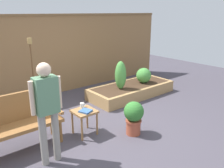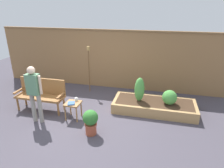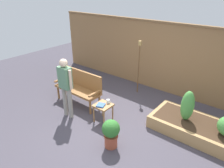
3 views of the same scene
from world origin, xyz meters
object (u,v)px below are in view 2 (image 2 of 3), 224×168
Objects in this scene: book_on_table at (71,103)px; potted_boxwood at (91,121)px; shrub_far_corner at (170,97)px; shrub_near_bench at (139,90)px; side_table at (73,105)px; garden_bench at (41,92)px; person_by_bench at (34,90)px; tiki_torch at (89,61)px; cup_on_table at (76,99)px.

potted_boxwood reaches higher than book_on_table.
potted_boxwood is 1.54× the size of shrub_far_corner.
shrub_near_bench is at bearing -180.00° from shrub_far_corner.
potted_boxwood is at bearing -38.98° from side_table.
garden_bench is at bearing 164.85° from side_table.
potted_boxwood is 0.41× the size of person_by_bench.
person_by_bench is at bearing 179.40° from book_on_table.
shrub_far_corner is (2.57, 0.99, 0.01)m from book_on_table.
garden_bench is 1.92m from tiki_torch.
potted_boxwood is (1.85, -0.88, -0.18)m from garden_bench.
book_on_table is 0.27× the size of shrub_near_bench.
garden_bench reaches higher than potted_boxwood.
tiki_torch reaches higher than potted_boxwood.
shrub_far_corner is at bearing 17.25° from cup_on_table.
garden_bench is 0.84m from person_by_bench.
shrub_near_bench is 2.17m from tiki_torch.
book_on_table is at bearing -101.41° from side_table.
person_by_bench is at bearing -150.03° from cup_on_table.
side_table is 0.66× the size of shrub_near_bench.
shrub_far_corner is at bearing 0.00° from shrub_near_bench.
cup_on_table is 2.63m from shrub_far_corner.
book_on_table is at bearing -84.76° from tiki_torch.
garden_bench reaches higher than cup_on_table.
cup_on_table is 0.99m from potted_boxwood.
side_table is 0.29× the size of tiki_torch.
garden_bench is 1.98× the size of shrub_near_bench.
potted_boxwood is (0.72, -0.51, -0.13)m from book_on_table.
garden_bench is at bearing 140.37° from book_on_table.
potted_boxwood is 1.81m from shrub_near_bench.
cup_on_table is at bearing 29.97° from person_by_bench.
person_by_bench is (-0.67, -2.25, -0.20)m from tiki_torch.
shrub_far_corner is at bearing 9.35° from garden_bench.
potted_boxwood is at bearing -56.20° from book_on_table.
cup_on_table is at bearing -154.69° from shrub_near_bench.
shrub_far_corner is 0.27× the size of person_by_bench.
potted_boxwood is at bearing -141.11° from shrub_far_corner.
cup_on_table is at bearing 71.35° from side_table.
cup_on_table is at bearing -82.18° from tiki_torch.
book_on_table reaches higher than side_table.
side_table is at bearing 57.42° from book_on_table.
cup_on_table reaches higher than side_table.
book_on_table is (1.13, -0.38, -0.05)m from garden_bench.
tiki_torch is 2.36m from person_by_bench.
potted_boxwood reaches higher than cup_on_table.
potted_boxwood is 0.39× the size of tiki_torch.
book_on_table is 1.01m from person_by_bench.
cup_on_table is (1.19, -0.17, -0.02)m from garden_bench.
garden_bench is at bearing -121.36° from tiki_torch.
shrub_far_corner is (2.51, 0.78, -0.02)m from cup_on_table.
side_table is at bearing 141.02° from potted_boxwood.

